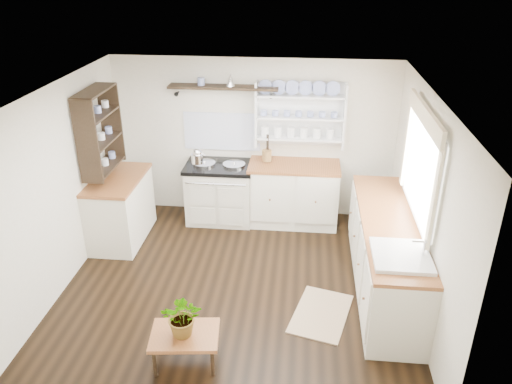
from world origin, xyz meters
TOP-DOWN VIEW (x-y plane):
  - floor at (0.00, 0.00)m, footprint 4.00×3.80m
  - wall_back at (0.00, 1.90)m, footprint 4.00×0.02m
  - wall_right at (2.00, 0.00)m, footprint 0.02×3.80m
  - wall_left at (-2.00, 0.00)m, footprint 0.02×3.80m
  - ceiling at (0.00, 0.00)m, footprint 4.00×3.80m
  - window at (1.95, 0.15)m, footprint 0.08×1.55m
  - aga_cooker at (-0.46, 1.57)m, footprint 0.96×0.67m
  - back_cabinets at (0.60, 1.60)m, footprint 1.27×0.63m
  - right_cabinets at (1.70, 0.10)m, footprint 0.62×2.43m
  - belfast_sink at (1.70, -0.65)m, footprint 0.55×0.60m
  - left_cabinets at (-1.70, 0.90)m, footprint 0.62×1.13m
  - plate_rack at (0.65, 1.86)m, footprint 1.20×0.22m
  - high_shelf at (-0.40, 1.78)m, footprint 1.50×0.29m
  - left_shelving at (-1.84, 0.90)m, footprint 0.28×0.80m
  - kettle at (-0.74, 1.45)m, footprint 0.17×0.17m
  - utensil_crock at (0.21, 1.68)m, footprint 0.13×0.13m
  - center_table at (-0.31, -1.30)m, footprint 0.68×0.52m
  - potted_plant at (-0.31, -1.30)m, footprint 0.40×0.35m
  - floor_rug at (0.99, -0.46)m, footprint 0.75×0.96m

SIDE VIEW (x-z plane):
  - floor at x=0.00m, z-range -0.01..0.01m
  - floor_rug at x=0.99m, z-range 0.00..0.02m
  - center_table at x=-0.31m, z-range 0.13..0.47m
  - aga_cooker at x=-0.46m, z-range -0.01..0.89m
  - right_cabinets at x=1.70m, z-range 0.01..0.91m
  - left_cabinets at x=-1.70m, z-range 0.01..0.91m
  - back_cabinets at x=0.60m, z-range 0.01..0.91m
  - potted_plant at x=-0.31m, z-range 0.34..0.76m
  - belfast_sink at x=1.70m, z-range 0.58..1.03m
  - utensil_crock at x=0.21m, z-range 0.91..1.07m
  - kettle at x=-0.74m, z-range 0.93..1.13m
  - wall_back at x=0.00m, z-range 0.00..2.30m
  - wall_right at x=2.00m, z-range 0.00..2.30m
  - wall_left at x=-2.00m, z-range 0.00..2.30m
  - left_shelving at x=-1.84m, z-range 1.02..2.08m
  - plate_rack at x=0.65m, z-range 1.11..2.01m
  - window at x=1.95m, z-range 0.95..2.17m
  - high_shelf at x=-0.40m, z-range 1.83..1.99m
  - ceiling at x=0.00m, z-range 2.29..2.30m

